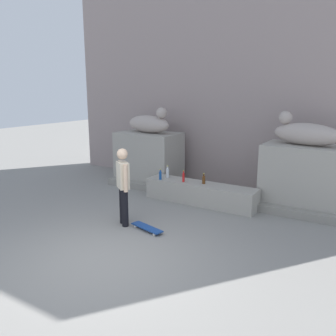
# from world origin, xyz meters

# --- Properties ---
(ground_plane) EXTENTS (40.00, 40.00, 0.00)m
(ground_plane) POSITION_xyz_m (0.00, 0.00, 0.00)
(ground_plane) COLOR gray
(facade_wall) EXTENTS (11.42, 0.60, 6.93)m
(facade_wall) POSITION_xyz_m (0.00, 5.87, 3.46)
(facade_wall) COLOR gray
(facade_wall) RESTS_ON ground_plane
(pedestal_left) EXTENTS (1.88, 1.17, 1.57)m
(pedestal_left) POSITION_xyz_m (-2.27, 4.60, 0.78)
(pedestal_left) COLOR #A39E93
(pedestal_left) RESTS_ON ground_plane
(pedestal_right) EXTENTS (1.88, 1.17, 1.57)m
(pedestal_right) POSITION_xyz_m (2.27, 4.60, 0.78)
(pedestal_right) COLOR #A39E93
(pedestal_right) RESTS_ON ground_plane
(statue_reclining_left) EXTENTS (1.68, 0.85, 0.78)m
(statue_reclining_left) POSITION_xyz_m (-2.23, 4.60, 1.85)
(statue_reclining_left) COLOR #B3A49B
(statue_reclining_left) RESTS_ON pedestal_left
(statue_reclining_right) EXTENTS (1.68, 0.85, 0.78)m
(statue_reclining_right) POSITION_xyz_m (2.23, 4.61, 1.85)
(statue_reclining_right) COLOR #B3A49B
(statue_reclining_right) RESTS_ON pedestal_right
(ledge_block) EXTENTS (2.92, 0.63, 0.53)m
(ledge_block) POSITION_xyz_m (0.00, 3.63, 0.26)
(ledge_block) COLOR #A39E93
(ledge_block) RESTS_ON ground_plane
(skater) EXTENTS (0.45, 0.38, 1.67)m
(skater) POSITION_xyz_m (-0.74, 1.47, 0.92)
(skater) COLOR black
(skater) RESTS_ON ground_plane
(skateboard) EXTENTS (0.82, 0.39, 0.08)m
(skateboard) POSITION_xyz_m (-0.12, 1.45, 0.06)
(skateboard) COLOR navy
(skateboard) RESTS_ON ground_plane
(bottle_clear) EXTENTS (0.08, 0.08, 0.32)m
(bottle_clear) POSITION_xyz_m (-1.03, 3.71, 0.66)
(bottle_clear) COLOR silver
(bottle_clear) RESTS_ON ledge_block
(bottle_brown) EXTENTS (0.08, 0.08, 0.27)m
(bottle_brown) POSITION_xyz_m (0.08, 3.65, 0.63)
(bottle_brown) COLOR #593314
(bottle_brown) RESTS_ON ledge_block
(bottle_red) EXTENTS (0.06, 0.06, 0.30)m
(bottle_red) POSITION_xyz_m (-0.44, 3.54, 0.65)
(bottle_red) COLOR red
(bottle_red) RESTS_ON ledge_block
(bottle_blue) EXTENTS (0.07, 0.07, 0.28)m
(bottle_blue) POSITION_xyz_m (-1.08, 3.42, 0.64)
(bottle_blue) COLOR #194C99
(bottle_blue) RESTS_ON ledge_block
(stair_step) EXTENTS (6.42, 0.50, 0.19)m
(stair_step) POSITION_xyz_m (0.00, 4.00, 0.09)
(stair_step) COLOR gray
(stair_step) RESTS_ON ground_plane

